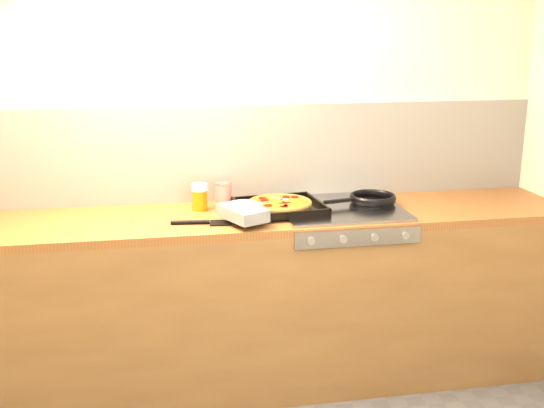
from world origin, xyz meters
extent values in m
plane|color=beige|center=(0.00, 1.40, 1.25)|extent=(3.20, 0.00, 3.20)
cube|color=white|center=(0.00, 1.39, 1.15)|extent=(3.20, 0.02, 0.50)
cube|color=brown|center=(0.00, 1.10, 0.43)|extent=(3.20, 0.60, 0.86)
cube|color=brown|center=(0.00, 1.10, 0.88)|extent=(3.20, 0.60, 0.04)
cube|color=#929397|center=(0.45, 0.80, 0.85)|extent=(0.60, 0.03, 0.08)
cylinder|color=#A5A5AA|center=(0.23, 0.78, 0.85)|extent=(0.04, 0.02, 0.04)
cylinder|color=#A5A5AA|center=(0.38, 0.78, 0.85)|extent=(0.04, 0.02, 0.04)
cylinder|color=#A5A5AA|center=(0.53, 0.78, 0.85)|extent=(0.04, 0.02, 0.04)
cylinder|color=#A5A5AA|center=(0.67, 0.78, 0.85)|extent=(0.04, 0.02, 0.04)
cube|color=#929397|center=(0.45, 1.10, 0.91)|extent=(0.60, 0.56, 0.02)
cube|color=black|center=(0.14, 1.10, 0.92)|extent=(0.44, 0.40, 0.01)
cube|color=black|center=(0.12, 1.27, 0.94)|extent=(0.41, 0.05, 0.02)
cube|color=black|center=(0.16, 0.93, 0.94)|extent=(0.41, 0.05, 0.02)
cube|color=black|center=(0.34, 1.12, 0.94)|extent=(0.05, 0.36, 0.02)
cube|color=black|center=(-0.06, 1.08, 0.94)|extent=(0.05, 0.36, 0.02)
cylinder|color=#A3712F|center=(0.14, 1.10, 0.94)|extent=(0.34, 0.34, 0.02)
torus|color=#A3712F|center=(0.14, 1.10, 0.95)|extent=(0.35, 0.35, 0.02)
cylinder|color=#C56B18|center=(0.14, 1.10, 0.95)|extent=(0.30, 0.30, 0.01)
cylinder|color=maroon|center=(0.17, 1.09, 0.96)|extent=(0.04, 0.04, 0.01)
cylinder|color=maroon|center=(0.07, 1.17, 0.96)|extent=(0.04, 0.04, 0.01)
cylinder|color=maroon|center=(0.14, 1.01, 0.96)|extent=(0.04, 0.04, 0.01)
cylinder|color=maroon|center=(0.04, 1.10, 0.96)|extent=(0.04, 0.04, 0.01)
cylinder|color=maroon|center=(0.19, 1.18, 0.96)|extent=(0.04, 0.04, 0.01)
cylinder|color=maroon|center=(0.15, 1.14, 0.96)|extent=(0.04, 0.04, 0.01)
cylinder|color=maroon|center=(0.07, 1.03, 0.96)|extent=(0.04, 0.04, 0.01)
cylinder|color=maroon|center=(0.23, 1.17, 0.96)|extent=(0.04, 0.04, 0.01)
cylinder|color=maroon|center=(0.15, 1.01, 0.96)|extent=(0.04, 0.04, 0.01)
cylinder|color=maroon|center=(0.15, 1.05, 0.96)|extent=(0.04, 0.04, 0.01)
cylinder|color=maroon|center=(0.07, 1.14, 0.96)|extent=(0.04, 0.04, 0.01)
ellipsoid|color=orange|center=(0.06, 1.08, 0.96)|extent=(0.03, 0.02, 0.01)
ellipsoid|color=orange|center=(0.04, 1.08, 0.96)|extent=(0.03, 0.02, 0.01)
ellipsoid|color=orange|center=(0.13, 1.15, 0.96)|extent=(0.03, 0.02, 0.01)
ellipsoid|color=orange|center=(0.12, 1.19, 0.96)|extent=(0.03, 0.02, 0.01)
ellipsoid|color=orange|center=(0.14, 1.02, 0.96)|extent=(0.03, 0.02, 0.01)
ellipsoid|color=orange|center=(0.18, 1.08, 0.96)|extent=(0.03, 0.02, 0.01)
ellipsoid|color=orange|center=(0.16, 1.10, 0.96)|extent=(0.03, 0.02, 0.01)
ellipsoid|color=orange|center=(0.07, 1.07, 0.96)|extent=(0.03, 0.02, 0.01)
ellipsoid|color=orange|center=(0.14, 1.17, 0.96)|extent=(0.03, 0.02, 0.01)
ellipsoid|color=silver|center=(0.12, 1.18, 0.96)|extent=(0.03, 0.03, 0.01)
ellipsoid|color=silver|center=(0.15, 1.14, 0.96)|extent=(0.03, 0.03, 0.01)
ellipsoid|color=silver|center=(0.18, 1.13, 0.96)|extent=(0.03, 0.03, 0.01)
cube|color=black|center=(-0.07, 0.93, 0.96)|extent=(0.24, 0.28, 0.06)
ellipsoid|color=black|center=(-0.04, 1.05, 0.96)|extent=(0.16, 0.16, 0.06)
cylinder|color=black|center=(0.01, 0.97, 0.96)|extent=(0.08, 0.11, 0.05)
cylinder|color=black|center=(0.63, 1.13, 0.92)|extent=(0.25, 0.25, 0.01)
torus|color=black|center=(0.63, 1.13, 0.94)|extent=(0.28, 0.28, 0.02)
cube|color=black|center=(0.45, 1.10, 0.95)|extent=(0.17, 0.05, 0.02)
cylinder|color=#AC0D17|center=(-0.12, 1.28, 0.96)|extent=(0.10, 0.10, 0.11)
cylinder|color=#B2B2B7|center=(-0.12, 1.28, 1.02)|extent=(0.10, 0.10, 0.01)
cylinder|color=#B2B2B7|center=(-0.12, 1.28, 0.90)|extent=(0.10, 0.10, 0.01)
cylinder|color=#C56F0B|center=(-0.24, 1.21, 0.95)|extent=(0.08, 0.08, 0.10)
cylinder|color=silver|center=(-0.24, 1.21, 1.02)|extent=(0.08, 0.08, 0.03)
cylinder|color=#AE784A|center=(0.06, 1.22, 0.91)|extent=(0.24, 0.13, 0.02)
ellipsoid|color=#AE784A|center=(0.19, 1.28, 0.91)|extent=(0.07, 0.06, 0.02)
cube|color=black|center=(-0.16, 0.96, 0.90)|extent=(0.11, 0.10, 0.01)
cylinder|color=black|center=(-0.30, 0.97, 0.91)|extent=(0.18, 0.04, 0.02)
camera|label=1|loc=(-0.44, -1.86, 1.75)|focal=42.00mm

